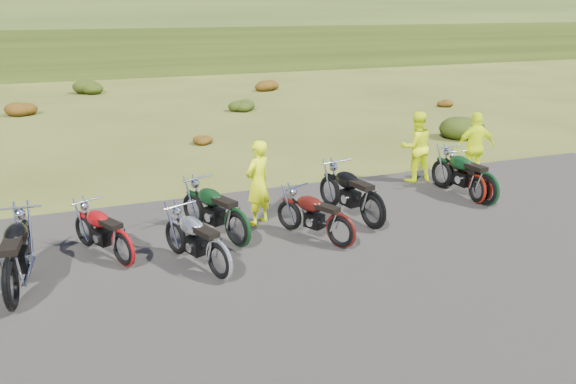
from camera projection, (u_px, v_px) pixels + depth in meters
name	position (u px, v px, depth m)	size (l,w,h in m)	color
ground	(331.00, 254.00, 10.26)	(300.00, 300.00, 0.00)	#414918
gravel_pad	(387.00, 307.00, 8.48)	(20.00, 12.00, 0.04)	black
hill_slope	(114.00, 51.00, 54.57)	(300.00, 46.00, 3.00)	#2F3D14
hill_plateau	(89.00, 28.00, 107.74)	(300.00, 90.00, 9.17)	#2F3D14
shrub_2	(20.00, 107.00, 22.76)	(1.30, 1.30, 0.77)	#5A240B
shrub_3	(90.00, 85.00, 28.41)	(1.56, 1.56, 0.92)	#21340D
shrub_4	(200.00, 138.00, 18.20)	(0.77, 0.77, 0.45)	#5A240B
shrub_5	(241.00, 104.00, 23.85)	(1.03, 1.03, 0.61)	#21340D
shrub_6	(266.00, 83.00, 29.50)	(1.30, 1.30, 0.77)	#5A240B
shrub_7	(464.00, 123.00, 19.19)	(1.56, 1.56, 0.92)	#21340D
shrub_8	(442.00, 101.00, 24.94)	(0.77, 0.77, 0.45)	#5A240B
motorcycle_0	(15.00, 310.00, 8.38)	(2.29, 0.76, 1.20)	black
motorcycle_1	(125.00, 268.00, 9.74)	(1.89, 0.63, 0.99)	maroon
motorcycle_2	(238.00, 248.00, 10.52)	(2.13, 0.71, 1.12)	black
motorcycle_3	(220.00, 281.00, 9.27)	(2.00, 0.67, 1.05)	silver
motorcycle_4	(340.00, 249.00, 10.47)	(1.91, 0.64, 1.00)	#410E0A
motorcycle_5	(372.00, 230.00, 11.36)	(2.21, 0.74, 1.16)	black
motorcycle_6	(476.00, 204.00, 12.82)	(1.88, 0.63, 0.98)	maroon
motorcycle_7	(484.00, 207.00, 12.67)	(2.16, 0.72, 1.13)	black
person_middle	(258.00, 184.00, 11.37)	(0.64, 0.42, 1.76)	#D9F00C
person_right_a	(416.00, 148.00, 14.17)	(0.87, 0.68, 1.79)	#D9F00C
person_right_b	(475.00, 148.00, 14.13)	(1.04, 0.43, 1.78)	#D9F00C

